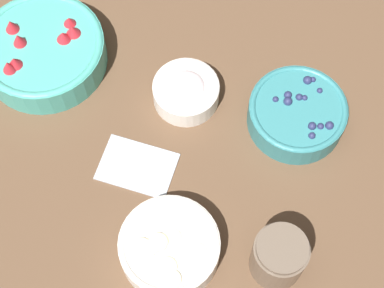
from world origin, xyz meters
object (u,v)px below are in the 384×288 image
Objects in this scene: bowl_cream at (186,91)px; jar_chocolate at (279,257)px; bowl_strawberries at (43,50)px; bowl_blueberries at (297,113)px; bowl_bananas at (169,247)px.

jar_chocolate is at bearing -43.38° from bowl_cream.
bowl_strawberries is at bearing -175.63° from bowl_cream.
bowl_blueberries is 1.76× the size of jar_chocolate.
jar_chocolate is at bearing -22.25° from bowl_strawberries.
jar_chocolate reaches higher than bowl_cream.
bowl_bananas is (-0.12, -0.31, 0.00)m from bowl_blueberries.
bowl_strawberries is 1.33× the size of bowl_blueberries.
bowl_cream is (-0.20, -0.03, -0.00)m from bowl_blueberries.
bowl_blueberries is at bearing 5.74° from bowl_strawberries.
bowl_strawberries is 0.44m from bowl_bananas.
bowl_bananas is 0.29m from bowl_cream.
bowl_cream is at bearing 106.24° from bowl_bananas.
bowl_bananas is (0.36, -0.26, -0.00)m from bowl_strawberries.
bowl_strawberries is at bearing -174.26° from bowl_blueberries.
bowl_cream is at bearing 136.62° from jar_chocolate.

